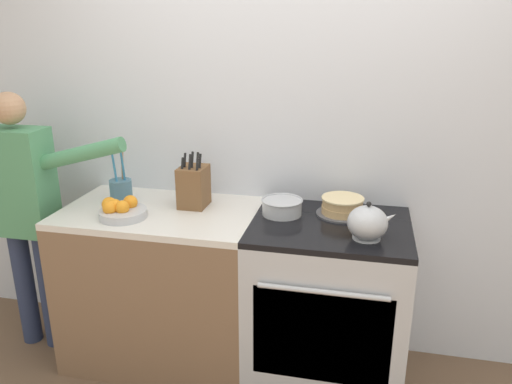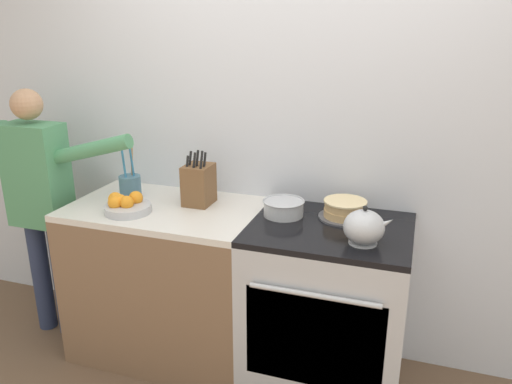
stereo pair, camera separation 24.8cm
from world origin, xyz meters
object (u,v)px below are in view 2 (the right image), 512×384
object	(u,v)px
layer_cake	(345,210)
utensil_crock	(130,186)
stove_range	(326,307)
fruit_bowl	(125,205)
mixing_bowl	(284,208)
tea_kettle	(364,227)
person_baker	(41,196)
knife_block	(199,184)

from	to	relation	value
layer_cake	utensil_crock	distance (m)	1.22
stove_range	layer_cake	size ratio (longest dim) A/B	3.38
stove_range	layer_cake	world-z (taller)	layer_cake
stove_range	fruit_bowl	distance (m)	1.18
mixing_bowl	fruit_bowl	size ratio (longest dim) A/B	0.89
layer_cake	fruit_bowl	bearing A→B (deg)	-165.67
tea_kettle	person_baker	world-z (taller)	person_baker
knife_block	fruit_bowl	xyz separation A→B (m)	(-0.31, -0.24, -0.07)
knife_block	person_baker	world-z (taller)	person_baker
stove_range	knife_block	distance (m)	0.95
stove_range	utensil_crock	distance (m)	1.28
stove_range	tea_kettle	xyz separation A→B (m)	(0.18, -0.14, 0.53)
utensil_crock	fruit_bowl	xyz separation A→B (m)	(0.10, -0.22, -0.03)
stove_range	person_baker	xyz separation A→B (m)	(-1.70, -0.05, 0.45)
tea_kettle	utensil_crock	world-z (taller)	utensil_crock
utensil_crock	layer_cake	bearing A→B (deg)	3.24
knife_block	tea_kettle	bearing A→B (deg)	-14.81
stove_range	tea_kettle	bearing A→B (deg)	-39.18
layer_cake	utensil_crock	bearing A→B (deg)	-176.76
person_baker	knife_block	bearing A→B (deg)	17.14
tea_kettle	fruit_bowl	world-z (taller)	tea_kettle
layer_cake	knife_block	size ratio (longest dim) A/B	0.86
person_baker	stove_range	bearing A→B (deg)	9.70
knife_block	mixing_bowl	bearing A→B (deg)	-2.76
stove_range	layer_cake	bearing A→B (deg)	71.34
mixing_bowl	utensil_crock	size ratio (longest dim) A/B	0.66
layer_cake	tea_kettle	size ratio (longest dim) A/B	1.18
tea_kettle	utensil_crock	distance (m)	1.36
person_baker	fruit_bowl	bearing A→B (deg)	-0.29
layer_cake	knife_block	distance (m)	0.80
tea_kettle	person_baker	bearing A→B (deg)	177.19
utensil_crock	stove_range	bearing A→B (deg)	-3.49
tea_kettle	knife_block	distance (m)	0.96
stove_range	utensil_crock	world-z (taller)	utensil_crock
knife_block	person_baker	xyz separation A→B (m)	(-0.94, -0.15, -0.12)
stove_range	mixing_bowl	distance (m)	0.56
stove_range	utensil_crock	xyz separation A→B (m)	(-1.17, 0.07, 0.52)
knife_block	person_baker	bearing A→B (deg)	-170.78
stove_range	knife_block	size ratio (longest dim) A/B	2.89
layer_cake	utensil_crock	size ratio (longest dim) A/B	0.81
stove_range	mixing_bowl	bearing A→B (deg)	163.39
utensil_crock	person_baker	size ratio (longest dim) A/B	0.22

